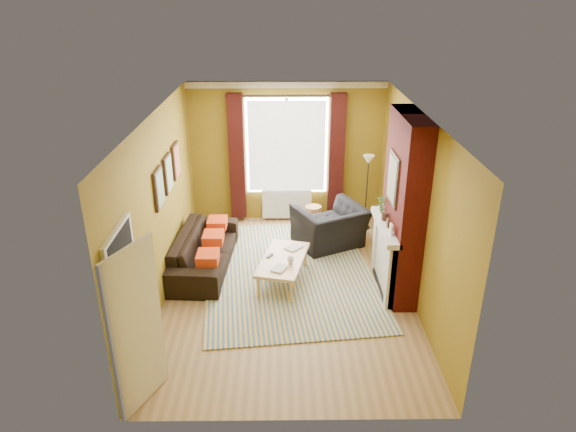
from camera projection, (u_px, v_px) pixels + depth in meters
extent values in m
plane|color=olive|center=(288.00, 288.00, 8.21)|extent=(5.50, 5.50, 0.00)
cube|color=olive|center=(287.00, 153.00, 10.15)|extent=(3.80, 0.02, 2.80)
cube|color=olive|center=(291.00, 315.00, 5.13)|extent=(3.80, 0.02, 2.80)
cube|color=olive|center=(415.00, 207.00, 7.66)|extent=(0.02, 5.50, 2.80)
cube|color=olive|center=(161.00, 208.00, 7.62)|extent=(0.02, 5.50, 2.80)
cube|color=silver|center=(288.00, 114.00, 7.07)|extent=(3.80, 5.50, 0.01)
cube|color=#410C09|center=(404.00, 207.00, 7.66)|extent=(0.35, 1.40, 2.80)
cube|color=silver|center=(386.00, 257.00, 8.00)|extent=(0.12, 1.30, 1.10)
cube|color=silver|center=(386.00, 226.00, 7.78)|extent=(0.22, 1.40, 0.08)
cube|color=silver|center=(392.00, 278.00, 7.48)|extent=(0.16, 0.14, 1.04)
cube|color=silver|center=(378.00, 242.00, 8.54)|extent=(0.16, 0.14, 1.04)
cube|color=black|center=(387.00, 263.00, 8.04)|extent=(0.06, 0.80, 0.90)
cube|color=black|center=(384.00, 286.00, 8.21)|extent=(0.20, 1.00, 0.06)
cube|color=silver|center=(391.00, 229.00, 7.42)|extent=(0.03, 0.12, 0.16)
cube|color=#301E12|center=(388.00, 223.00, 7.65)|extent=(0.03, 0.10, 0.14)
cylinder|color=#301E12|center=(385.00, 216.00, 7.88)|extent=(0.10, 0.10, 0.12)
cube|color=#301E12|center=(393.00, 179.00, 7.47)|extent=(0.03, 0.60, 0.75)
cube|color=olive|center=(392.00, 179.00, 7.47)|extent=(0.01, 0.52, 0.66)
cube|color=silver|center=(287.00, 85.00, 9.57)|extent=(3.80, 0.08, 0.12)
cube|color=white|center=(287.00, 146.00, 10.06)|extent=(1.60, 0.04, 1.90)
cube|color=white|center=(287.00, 147.00, 10.03)|extent=(1.50, 0.02, 1.80)
cube|color=silver|center=(287.00, 146.00, 10.04)|extent=(0.06, 0.04, 1.90)
cube|color=#370E0C|center=(237.00, 158.00, 10.05)|extent=(0.30, 0.16, 2.50)
cube|color=#370E0C|center=(337.00, 157.00, 10.07)|extent=(0.30, 0.16, 2.50)
cylinder|color=#301E12|center=(287.00, 96.00, 9.57)|extent=(2.30, 0.05, 0.05)
cube|color=silver|center=(287.00, 204.00, 10.49)|extent=(1.00, 0.10, 0.60)
cube|color=silver|center=(265.00, 205.00, 10.43)|extent=(0.04, 0.03, 0.56)
cube|color=silver|center=(270.00, 205.00, 10.43)|extent=(0.04, 0.03, 0.56)
cube|color=silver|center=(275.00, 205.00, 10.43)|extent=(0.04, 0.03, 0.56)
cube|color=silver|center=(281.00, 205.00, 10.43)|extent=(0.04, 0.03, 0.56)
cube|color=silver|center=(286.00, 205.00, 10.43)|extent=(0.04, 0.03, 0.56)
cube|color=silver|center=(292.00, 205.00, 10.43)|extent=(0.04, 0.03, 0.56)
cube|color=silver|center=(297.00, 205.00, 10.43)|extent=(0.04, 0.03, 0.56)
cube|color=silver|center=(302.00, 205.00, 10.44)|extent=(0.04, 0.03, 0.56)
cube|color=silver|center=(308.00, 205.00, 10.44)|extent=(0.04, 0.03, 0.56)
cube|color=#301E12|center=(159.00, 188.00, 7.39)|extent=(0.04, 0.44, 0.58)
cube|color=#D9ED37|center=(160.00, 188.00, 7.39)|extent=(0.01, 0.38, 0.52)
cube|color=#301E12|center=(168.00, 174.00, 7.98)|extent=(0.04, 0.44, 0.58)
cube|color=#359F5F|center=(169.00, 174.00, 7.98)|extent=(0.01, 0.38, 0.52)
cube|color=#301E12|center=(176.00, 161.00, 8.58)|extent=(0.04, 0.44, 0.58)
cube|color=#C73144|center=(177.00, 161.00, 8.58)|extent=(0.01, 0.38, 0.52)
cube|color=silver|center=(128.00, 310.00, 5.91)|extent=(0.05, 0.94, 2.06)
cube|color=black|center=(129.00, 310.00, 5.91)|extent=(0.02, 0.80, 1.98)
cube|color=silver|center=(137.00, 329.00, 5.59)|extent=(0.37, 0.74, 1.98)
imported|color=#3F7031|center=(382.00, 204.00, 8.12)|extent=(0.14, 0.10, 0.27)
cube|color=red|center=(208.00, 257.00, 8.10)|extent=(0.34, 0.40, 0.16)
cube|color=red|center=(213.00, 238.00, 8.74)|extent=(0.34, 0.40, 0.16)
cube|color=red|center=(217.00, 223.00, 9.29)|extent=(0.34, 0.40, 0.16)
cube|color=#33588D|center=(289.00, 272.00, 8.65)|extent=(3.14, 4.08, 0.02)
imported|color=black|center=(204.00, 250.00, 8.72)|extent=(0.99, 2.23, 0.64)
imported|color=black|center=(330.00, 226.00, 9.42)|extent=(1.51, 1.44, 0.77)
cube|color=tan|center=(283.00, 260.00, 8.24)|extent=(0.91, 1.39, 0.05)
cylinder|color=tan|center=(258.00, 288.00, 7.86)|extent=(0.06, 0.06, 0.37)
cylinder|color=tan|center=(291.00, 292.00, 7.76)|extent=(0.06, 0.06, 0.37)
cylinder|color=tan|center=(276.00, 253.00, 8.89)|extent=(0.06, 0.06, 0.37)
cylinder|color=tan|center=(305.00, 256.00, 8.79)|extent=(0.06, 0.06, 0.37)
cylinder|color=#A57647|center=(313.00, 215.00, 10.33)|extent=(0.39, 0.39, 0.40)
cylinder|color=black|center=(364.00, 227.00, 10.27)|extent=(0.24, 0.24, 0.03)
cylinder|color=black|center=(366.00, 194.00, 9.98)|extent=(0.02, 0.02, 1.39)
cone|color=beige|center=(369.00, 160.00, 9.69)|extent=(0.24, 0.24, 0.17)
imported|color=#999999|center=(274.00, 267.00, 7.94)|extent=(0.28, 0.31, 0.02)
imported|color=#999999|center=(289.00, 245.00, 8.61)|extent=(0.34, 0.34, 0.02)
imported|color=#999999|center=(291.00, 261.00, 8.05)|extent=(0.15, 0.15, 0.10)
cube|color=#252528|center=(270.00, 256.00, 8.28)|extent=(0.12, 0.16, 0.02)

